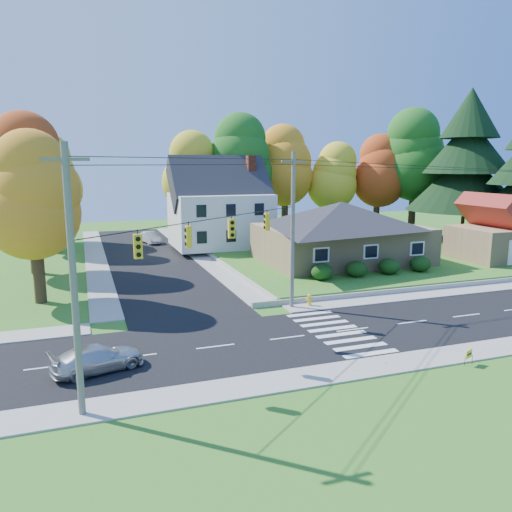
% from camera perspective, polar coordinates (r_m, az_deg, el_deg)
% --- Properties ---
extents(ground, '(120.00, 120.00, 0.00)m').
position_cam_1_polar(ground, '(29.00, 10.98, -8.29)').
color(ground, '#3D7923').
extents(road_main, '(90.00, 8.00, 0.02)m').
position_cam_1_polar(road_main, '(29.00, 10.98, -8.27)').
color(road_main, black).
rests_on(road_main, ground).
extents(road_cross, '(8.00, 44.00, 0.02)m').
position_cam_1_polar(road_cross, '(50.81, -12.18, -0.20)').
color(road_cross, black).
rests_on(road_cross, ground).
extents(sidewalk_north, '(90.00, 2.00, 0.08)m').
position_cam_1_polar(sidewalk_north, '(33.19, 6.62, -5.67)').
color(sidewalk_north, '#9C9A90').
rests_on(sidewalk_north, ground).
extents(sidewalk_south, '(90.00, 2.00, 0.08)m').
position_cam_1_polar(sidewalk_south, '(25.09, 16.85, -11.50)').
color(sidewalk_south, '#9C9A90').
rests_on(sidewalk_south, ground).
extents(lawn, '(30.00, 30.00, 0.50)m').
position_cam_1_polar(lawn, '(52.95, 11.71, 0.51)').
color(lawn, '#3D7923').
rests_on(lawn, ground).
extents(ranch_house, '(14.60, 10.60, 5.40)m').
position_cam_1_polar(ranch_house, '(45.74, 9.70, 2.85)').
color(ranch_house, tan).
rests_on(ranch_house, lawn).
extents(colonial_house, '(10.40, 8.40, 9.60)m').
position_cam_1_polar(colonial_house, '(53.70, -4.07, 5.51)').
color(colonial_house, silver).
rests_on(colonial_house, lawn).
extents(garage, '(7.30, 6.30, 4.60)m').
position_cam_1_polar(garage, '(51.10, 25.82, 2.26)').
color(garage, tan).
rests_on(garage, lawn).
extents(hedge_row, '(10.70, 1.70, 1.27)m').
position_cam_1_polar(hedge_row, '(40.59, 13.23, -1.30)').
color(hedge_row, '#163A10').
rests_on(hedge_row, lawn).
extents(traffic_infrastructure, '(38.10, 10.66, 10.00)m').
position_cam_1_polar(traffic_infrastructure, '(28.88, 9.73, 2.19)').
color(traffic_infrastructure, '#666059').
rests_on(traffic_infrastructure, ground).
extents(tree_lot_0, '(6.72, 6.72, 12.51)m').
position_cam_1_polar(tree_lot_0, '(58.86, -7.64, 9.51)').
color(tree_lot_0, '#3F2A19').
rests_on(tree_lot_0, lawn).
extents(tree_lot_1, '(7.84, 7.84, 14.60)m').
position_cam_1_polar(tree_lot_1, '(59.42, -1.69, 10.86)').
color(tree_lot_1, '#3F2A19').
rests_on(tree_lot_1, lawn).
extents(tree_lot_2, '(7.28, 7.28, 13.56)m').
position_cam_1_polar(tree_lot_2, '(62.43, 3.36, 10.23)').
color(tree_lot_2, '#3F2A19').
rests_on(tree_lot_2, lawn).
extents(tree_lot_3, '(6.16, 6.16, 11.47)m').
position_cam_1_polar(tree_lot_3, '(64.12, 8.71, 8.97)').
color(tree_lot_3, '#3F2A19').
rests_on(tree_lot_3, lawn).
extents(tree_lot_4, '(6.72, 6.72, 12.51)m').
position_cam_1_polar(tree_lot_4, '(66.29, 13.79, 9.41)').
color(tree_lot_4, '#3F2A19').
rests_on(tree_lot_4, lawn).
extents(tree_lot_5, '(8.40, 8.40, 15.64)m').
position_cam_1_polar(tree_lot_5, '(66.94, 17.73, 10.90)').
color(tree_lot_5, '#3F2A19').
rests_on(tree_lot_5, lawn).
extents(conifer_east_a, '(12.80, 12.80, 16.96)m').
position_cam_1_polar(conifer_east_a, '(61.39, 22.99, 9.83)').
color(conifer_east_a, '#3F2A19').
rests_on(conifer_east_a, lawn).
extents(tree_west_0, '(6.16, 6.16, 11.47)m').
position_cam_1_polar(tree_west_0, '(35.77, -24.16, 6.24)').
color(tree_west_0, '#3F2A19').
rests_on(tree_west_0, ground).
extents(tree_west_1, '(7.28, 7.28, 13.56)m').
position_cam_1_polar(tree_west_1, '(45.76, -24.58, 8.59)').
color(tree_west_1, '#3F2A19').
rests_on(tree_west_1, ground).
extents(tree_west_2, '(6.72, 6.72, 12.51)m').
position_cam_1_polar(tree_west_2, '(55.69, -22.62, 8.24)').
color(tree_west_2, '#3F2A19').
rests_on(tree_west_2, ground).
extents(tree_west_3, '(7.84, 7.84, 14.60)m').
position_cam_1_polar(tree_west_3, '(63.78, -24.16, 9.49)').
color(tree_west_3, '#3F2A19').
rests_on(tree_west_3, ground).
extents(silver_sedan, '(4.42, 2.78, 1.19)m').
position_cam_1_polar(silver_sedan, '(24.01, -17.63, -11.08)').
color(silver_sedan, silver).
rests_on(silver_sedan, road_main).
extents(white_car, '(2.25, 4.26, 1.33)m').
position_cam_1_polar(white_car, '(59.94, -11.97, 2.07)').
color(white_car, '#AEAEBD').
rests_on(white_car, road_cross).
extents(fire_hydrant, '(0.47, 0.37, 0.83)m').
position_cam_1_polar(fire_hydrant, '(33.06, 6.11, -5.08)').
color(fire_hydrant, yellow).
rests_on(fire_hydrant, ground).
extents(yard_sign, '(0.55, 0.27, 0.74)m').
position_cam_1_polar(yard_sign, '(25.62, 23.17, -10.29)').
color(yard_sign, black).
rests_on(yard_sign, ground).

